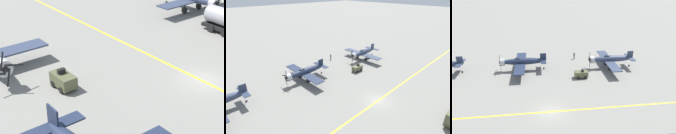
% 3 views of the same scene
% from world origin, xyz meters
% --- Properties ---
extents(ground_plane, '(400.00, 400.00, 0.00)m').
position_xyz_m(ground_plane, '(0.00, 0.00, 0.00)').
color(ground_plane, gray).
extents(taxiway_stripe, '(0.30, 160.00, 0.01)m').
position_xyz_m(taxiway_stripe, '(0.00, 0.00, 0.00)').
color(taxiway_stripe, yellow).
rests_on(taxiway_stripe, ground).
extents(airplane_near_right, '(12.00, 9.98, 3.77)m').
position_xyz_m(airplane_near_right, '(14.98, -14.08, 2.01)').
color(airplane_near_right, '#323D56').
rests_on(airplane_near_right, ground).
extents(airplane_mid_right, '(12.00, 9.98, 3.72)m').
position_xyz_m(airplane_mid_right, '(15.94, 4.93, 2.01)').
color(airplane_mid_right, '#202A44').
rests_on(airplane_mid_right, ground).
extents(tow_tractor, '(1.57, 2.60, 1.79)m').
position_xyz_m(tow_tractor, '(10.84, -6.89, 0.79)').
color(tow_tractor, '#515638').
rests_on(tow_tractor, ground).
extents(ground_crew_inspecting, '(0.37, 0.37, 1.70)m').
position_xyz_m(ground_crew_inspecting, '(21.01, -7.20, 0.93)').
color(ground_crew_inspecting, '#334256').
rests_on(ground_crew_inspecting, ground).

